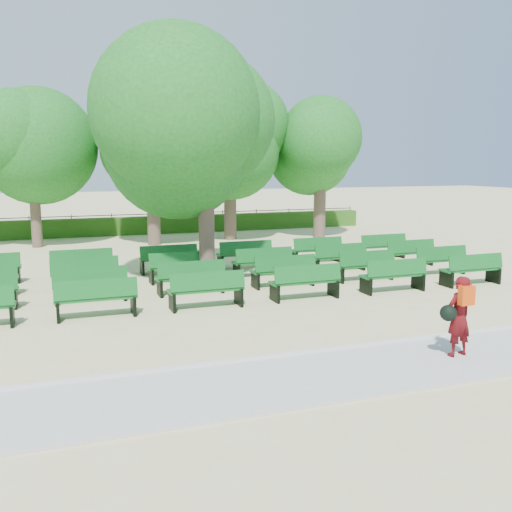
# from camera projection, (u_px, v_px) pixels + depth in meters

# --- Properties ---
(ground) EXTENTS (120.00, 120.00, 0.00)m
(ground) POSITION_uv_depth(u_px,v_px,m) (199.00, 290.00, 16.69)
(ground) COLOR beige
(paving) EXTENTS (30.00, 2.20, 0.06)m
(paving) POSITION_uv_depth(u_px,v_px,m) (305.00, 378.00, 9.82)
(paving) COLOR #BAB9B5
(paving) RESTS_ON ground
(curb) EXTENTS (30.00, 0.12, 0.10)m
(curb) POSITION_uv_depth(u_px,v_px,m) (280.00, 356.00, 10.88)
(curb) COLOR silver
(curb) RESTS_ON ground
(hedge) EXTENTS (26.00, 0.70, 0.90)m
(hedge) POSITION_uv_depth(u_px,v_px,m) (133.00, 226.00, 29.61)
(hedge) COLOR #2C5B17
(hedge) RESTS_ON ground
(fence) EXTENTS (26.00, 0.10, 1.02)m
(fence) POSITION_uv_depth(u_px,v_px,m) (132.00, 233.00, 30.06)
(fence) COLOR black
(fence) RESTS_ON ground
(tree_line) EXTENTS (21.80, 6.80, 7.04)m
(tree_line) POSITION_uv_depth(u_px,v_px,m) (145.00, 245.00, 25.97)
(tree_line) COLOR #1E6D21
(tree_line) RESTS_ON ground
(bench_array) EXTENTS (1.95, 0.65, 1.22)m
(bench_array) POSITION_uv_depth(u_px,v_px,m) (185.00, 284.00, 17.07)
(bench_array) COLOR #105C1E
(bench_array) RESTS_ON ground
(tree_among) EXTENTS (4.95, 4.95, 6.86)m
(tree_among) POSITION_uv_depth(u_px,v_px,m) (205.00, 132.00, 17.13)
(tree_among) COLOR brown
(tree_among) RESTS_ON ground
(person) EXTENTS (0.75, 0.47, 1.55)m
(person) POSITION_uv_depth(u_px,v_px,m) (458.00, 315.00, 10.75)
(person) COLOR #4E0B0E
(person) RESTS_ON ground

